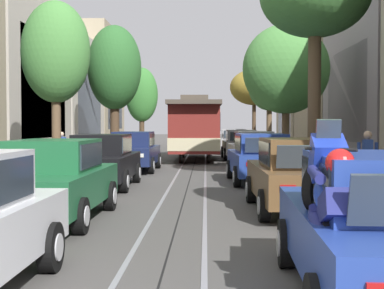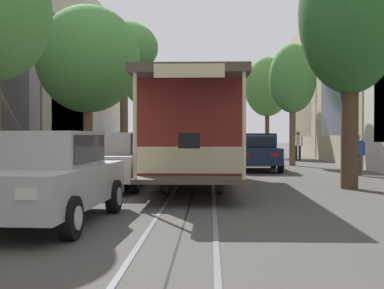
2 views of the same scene
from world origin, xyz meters
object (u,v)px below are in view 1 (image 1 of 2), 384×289
object	(u,v)px
parked_car_silver_fifth_right	(241,144)
cable_car_trolley	(195,128)
parked_car_green_second_left	(53,180)
street_tree_kerb_right_far	(254,88)
parked_car_brown_second_right	(298,175)
street_tree_kerb_left_fourth	(142,96)
street_tree_kerb_right_fourth	(269,86)
parked_car_black_mid_left	(102,161)
parked_car_navy_fourth_left	(133,151)
parked_car_blue_near_right	(384,227)
pedestrian_on_right_pavement	(62,147)
pedestrian_crossing_far	(367,159)
motorcycle_with_rider	(333,217)
parked_car_blue_mid_right	(261,158)
street_tree_kerb_left_second	(56,53)
parked_car_silver_fourth_right	(253,149)
parked_car_silver_sixth_right	(234,141)
street_tree_kerb_right_mid	(286,69)

from	to	relation	value
parked_car_silver_fifth_right	cable_car_trolley	distance (m)	2.67
parked_car_green_second_left	street_tree_kerb_right_far	world-z (taller)	street_tree_kerb_right_far
parked_car_brown_second_right	parked_car_silver_fifth_right	size ratio (longest dim) A/B	1.00
street_tree_kerb_left_fourth	street_tree_kerb_right_fourth	bearing A→B (deg)	-35.40
parked_car_black_mid_left	parked_car_navy_fourth_left	size ratio (longest dim) A/B	1.00
parked_car_blue_near_right	cable_car_trolley	bearing A→B (deg)	95.96
street_tree_kerb_left_fourth	street_tree_kerb_right_fourth	xyz separation A→B (m)	(8.31, -5.91, 0.28)
pedestrian_on_right_pavement	pedestrian_crossing_far	bearing A→B (deg)	-43.40
parked_car_silver_fifth_right	street_tree_kerb_left_fourth	world-z (taller)	street_tree_kerb_left_fourth
motorcycle_with_rider	parked_car_blue_mid_right	bearing A→B (deg)	87.44
parked_car_brown_second_right	street_tree_kerb_left_second	xyz separation A→B (m)	(-7.03, 6.59, 3.46)
parked_car_blue_mid_right	motorcycle_with_rider	world-z (taller)	motorcycle_with_rider
street_tree_kerb_left_second	pedestrian_crossing_far	xyz separation A→B (m)	(9.28, -3.94, -3.29)
parked_car_silver_fourth_right	street_tree_kerb_left_second	bearing A→B (deg)	-142.72
street_tree_kerb_left_second	parked_car_navy_fourth_left	bearing A→B (deg)	60.34
parked_car_silver_fifth_right	pedestrian_on_right_pavement	xyz separation A→B (m)	(-8.38, -5.08, 0.07)
parked_car_navy_fourth_left	street_tree_kerb_right_fourth	world-z (taller)	street_tree_kerb_right_fourth
parked_car_green_second_left	pedestrian_crossing_far	distance (m)	8.21
parked_car_blue_near_right	parked_car_brown_second_right	size ratio (longest dim) A/B	1.01
parked_car_brown_second_right	pedestrian_crossing_far	world-z (taller)	pedestrian_crossing_far
parked_car_black_mid_left	parked_car_brown_second_right	xyz separation A→B (m)	(5.10, -4.50, 0.00)
parked_car_silver_sixth_right	parked_car_green_second_left	bearing A→B (deg)	-100.93
parked_car_navy_fourth_left	street_tree_kerb_left_second	xyz separation A→B (m)	(-2.11, -3.70, 3.46)
parked_car_brown_second_right	pedestrian_crossing_far	size ratio (longest dim) A/B	2.56
parked_car_green_second_left	parked_car_silver_sixth_right	bearing A→B (deg)	79.07
parked_car_green_second_left	parked_car_blue_near_right	size ratio (longest dim) A/B	0.99
parked_car_silver_sixth_right	parked_car_blue_mid_right	bearing A→B (deg)	-90.17
parked_car_blue_near_right	street_tree_kerb_right_mid	world-z (taller)	street_tree_kerb_right_mid
parked_car_green_second_left	street_tree_kerb_right_fourth	size ratio (longest dim) A/B	0.76
street_tree_kerb_right_fourth	street_tree_kerb_right_mid	bearing A→B (deg)	-91.26
street_tree_kerb_left_second	street_tree_kerb_right_far	size ratio (longest dim) A/B	1.01
street_tree_kerb_left_fourth	street_tree_kerb_right_mid	xyz separation A→B (m)	(8.13, -14.02, 0.44)
street_tree_kerb_left_fourth	parked_car_silver_fourth_right	bearing A→B (deg)	-66.56
street_tree_kerb_right_far	motorcycle_with_rider	bearing A→B (deg)	-93.78
parked_car_navy_fourth_left	parked_car_blue_near_right	xyz separation A→B (m)	(4.82, -16.40, 0.00)
cable_car_trolley	motorcycle_with_rider	world-z (taller)	cable_car_trolley
parked_car_black_mid_left	parked_car_silver_fifth_right	bearing A→B (deg)	69.57
cable_car_trolley	pedestrian_crossing_far	world-z (taller)	cable_car_trolley
street_tree_kerb_right_fourth	cable_car_trolley	bearing A→B (deg)	-136.85
street_tree_kerb_left_fourth	street_tree_kerb_right_mid	bearing A→B (deg)	-59.89
street_tree_kerb_left_fourth	street_tree_kerb_right_far	bearing A→B (deg)	17.49
parked_car_black_mid_left	pedestrian_crossing_far	xyz separation A→B (m)	(7.36, -1.84, 0.17)
parked_car_silver_fourth_right	pedestrian_on_right_pavement	size ratio (longest dim) A/B	2.86
parked_car_silver_sixth_right	street_tree_kerb_right_mid	distance (m)	11.35
parked_car_blue_near_right	street_tree_kerb_left_second	xyz separation A→B (m)	(-6.92, 12.70, 3.46)
street_tree_kerb_left_second	street_tree_kerb_right_mid	distance (m)	10.82
parked_car_brown_second_right	street_tree_kerb_left_fourth	distance (m)	28.07
parked_car_silver_sixth_right	pedestrian_on_right_pavement	bearing A→B (deg)	-127.29
parked_car_navy_fourth_left	motorcycle_with_rider	xyz separation A→B (m)	(4.14, -17.03, 0.21)
parked_car_navy_fourth_left	pedestrian_on_right_pavement	distance (m)	4.37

